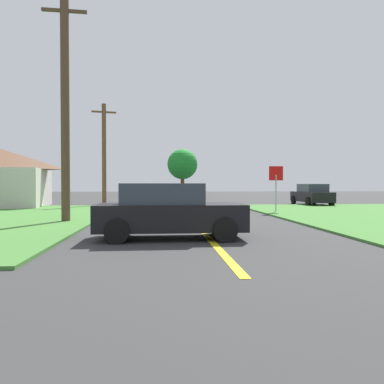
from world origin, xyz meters
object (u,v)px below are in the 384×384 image
at_px(stop_sign, 276,180).
at_px(car_behind_on_main_road, 169,211).
at_px(car_on_crossroad, 312,195).
at_px(oak_tree_left, 182,164).
at_px(utility_pole_near, 65,106).
at_px(car_approaching_junction, 166,193).
at_px(utility_pole_mid, 104,153).

distance_m(stop_sign, car_behind_on_main_road, 11.18).
distance_m(car_on_crossroad, oak_tree_left, 16.80).
bearing_deg(oak_tree_left, car_behind_on_main_road, -94.23).
height_order(stop_sign, car_behind_on_main_road, stop_sign).
bearing_deg(car_behind_on_main_road, utility_pole_near, 130.83).
distance_m(car_behind_on_main_road, utility_pole_near, 7.51).
bearing_deg(car_approaching_junction, car_behind_on_main_road, 87.27).
bearing_deg(car_on_crossroad, car_behind_on_main_road, 146.41).
bearing_deg(utility_pole_mid, car_behind_on_main_road, -75.55).
bearing_deg(stop_sign, utility_pole_near, 23.74).
xyz_separation_m(car_on_crossroad, utility_pole_near, (-15.48, -11.69, 4.01)).
distance_m(stop_sign, utility_pole_near, 11.64).
relative_size(car_on_crossroad, car_approaching_junction, 1.05).
height_order(utility_pole_mid, oak_tree_left, utility_pole_mid).
distance_m(car_on_crossroad, utility_pole_mid, 16.05).
distance_m(stop_sign, utility_pole_mid, 13.32).
distance_m(car_behind_on_main_road, utility_pole_mid, 17.88).
bearing_deg(utility_pole_mid, utility_pole_near, -88.80).
relative_size(car_behind_on_main_road, oak_tree_left, 0.78).
bearing_deg(utility_pole_near, car_approaching_junction, 76.09).
bearing_deg(utility_pole_mid, car_on_crossroad, -2.04).
relative_size(stop_sign, car_behind_on_main_road, 0.60).
relative_size(stop_sign, oak_tree_left, 0.47).
relative_size(car_on_crossroad, utility_pole_near, 0.49).
height_order(stop_sign, utility_pole_near, utility_pole_near).
height_order(stop_sign, car_on_crossroad, stop_sign).
bearing_deg(stop_sign, car_behind_on_main_road, 56.67).
xyz_separation_m(stop_sign, car_on_crossroad, (5.14, 7.25, -1.04)).
bearing_deg(oak_tree_left, car_approaching_junction, -104.39).
xyz_separation_m(car_approaching_junction, oak_tree_left, (2.00, 7.78, 3.01)).
xyz_separation_m(car_on_crossroad, utility_pole_mid, (-15.74, 0.56, 3.08)).
relative_size(car_approaching_junction, utility_pole_near, 0.46).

